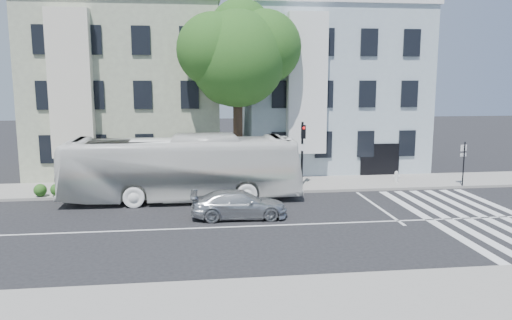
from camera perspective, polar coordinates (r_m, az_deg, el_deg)
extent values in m
plane|color=black|center=(21.95, -0.04, -7.57)|extent=(120.00, 120.00, 0.00)
cube|color=gray|center=(29.64, -1.95, -2.97)|extent=(80.00, 4.00, 0.15)
cube|color=gray|center=(14.53, 4.04, -16.36)|extent=(80.00, 4.00, 0.15)
cube|color=gray|center=(36.13, -14.27, 7.63)|extent=(12.00, 10.00, 11.00)
cube|color=#98A9B5|center=(37.12, 7.92, 7.86)|extent=(12.00, 10.00, 11.00)
cylinder|color=#2D2116|center=(29.70, -2.07, 2.00)|extent=(0.56, 0.56, 5.20)
sphere|color=#1B4817|center=(29.48, -2.12, 11.48)|extent=(5.60, 5.60, 5.60)
sphere|color=#1B4817|center=(30.10, 0.91, 12.78)|extent=(4.40, 4.40, 4.40)
sphere|color=#1B4817|center=(29.12, -4.89, 12.47)|extent=(4.20, 4.20, 4.20)
sphere|color=#1B4817|center=(30.82, -1.77, 14.56)|extent=(3.80, 3.80, 3.80)
sphere|color=#1B4817|center=(30.01, -3.37, 9.53)|extent=(3.40, 3.40, 3.40)
imported|color=white|center=(26.46, -8.44, -0.91)|extent=(3.00, 12.43, 3.46)
imported|color=silver|center=(23.07, -1.95, -5.08)|extent=(1.93, 4.48, 1.28)
cylinder|color=black|center=(29.37, 5.29, 0.59)|extent=(0.13, 0.13, 3.89)
cube|color=black|center=(28.95, 5.44, 3.23)|extent=(0.27, 0.22, 0.79)
sphere|color=red|center=(28.80, 5.50, 3.66)|extent=(0.15, 0.15, 0.15)
cylinder|color=white|center=(29.16, 5.36, 1.44)|extent=(0.41, 0.06, 0.41)
cylinder|color=silver|center=(31.37, 15.73, -1.96)|extent=(0.23, 0.23, 0.57)
sphere|color=silver|center=(31.31, 15.76, -1.40)|extent=(0.21, 0.21, 0.21)
cylinder|color=silver|center=(31.36, 15.74, -1.82)|extent=(0.40, 0.22, 0.13)
cylinder|color=black|center=(31.53, 22.64, -0.41)|extent=(0.07, 0.07, 2.60)
cube|color=white|center=(31.48, 22.66, 1.30)|extent=(0.45, 0.20, 0.36)
cube|color=white|center=(31.53, 22.61, 0.55)|extent=(0.45, 0.20, 0.19)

